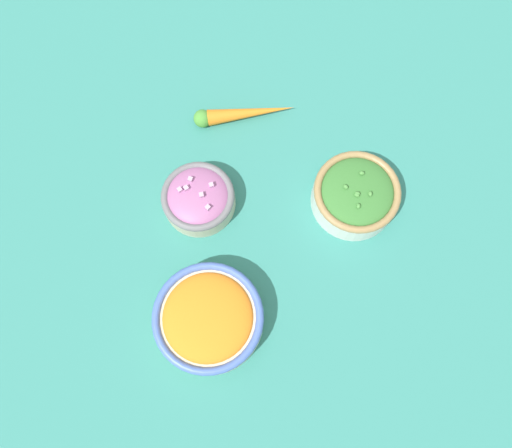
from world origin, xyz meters
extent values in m
plane|color=#337F75|center=(0.00, 0.00, 0.00)|extent=(3.00, 3.00, 0.00)
cylinder|color=silver|center=(-0.11, 0.12, 0.02)|extent=(0.14, 0.14, 0.05)
torus|color=#997A4C|center=(-0.11, 0.12, 0.05)|extent=(0.14, 0.14, 0.01)
ellipsoid|color=#387533|center=(-0.11, 0.12, 0.05)|extent=(0.11, 0.11, 0.03)
ellipsoid|color=#47893D|center=(-0.09, 0.13, 0.06)|extent=(0.01, 0.01, 0.01)
ellipsoid|color=#47893D|center=(-0.10, 0.12, 0.06)|extent=(0.01, 0.01, 0.01)
ellipsoid|color=#47893D|center=(-0.14, 0.12, 0.06)|extent=(0.01, 0.01, 0.01)
ellipsoid|color=#47893D|center=(-0.11, 0.14, 0.06)|extent=(0.01, 0.01, 0.01)
ellipsoid|color=#47893D|center=(-0.11, 0.10, 0.06)|extent=(0.01, 0.01, 0.01)
ellipsoid|color=#47893D|center=(-0.10, 0.12, 0.06)|extent=(0.01, 0.01, 0.01)
cylinder|color=beige|center=(0.00, -0.10, 0.02)|extent=(0.12, 0.12, 0.04)
torus|color=slate|center=(0.00, -0.10, 0.04)|extent=(0.12, 0.12, 0.01)
ellipsoid|color=#9E5B8E|center=(0.00, -0.10, 0.04)|extent=(0.10, 0.10, 0.03)
cube|color=#C699C1|center=(0.00, -0.12, 0.05)|extent=(0.01, 0.01, 0.01)
cube|color=#C699C1|center=(-0.02, -0.09, 0.05)|extent=(0.01, 0.01, 0.01)
cube|color=#C699C1|center=(0.01, -0.13, 0.05)|extent=(0.01, 0.01, 0.01)
cube|color=#C699C1|center=(0.01, -0.08, 0.05)|extent=(0.01, 0.01, 0.01)
cube|color=#C699C1|center=(-0.02, -0.12, 0.05)|extent=(0.01, 0.01, 0.01)
cube|color=#C699C1|center=(0.00, -0.09, 0.05)|extent=(0.01, 0.01, 0.01)
cylinder|color=beige|center=(0.16, 0.00, 0.02)|extent=(0.16, 0.16, 0.05)
torus|color=#4766B7|center=(0.16, 0.00, 0.05)|extent=(0.16, 0.16, 0.01)
ellipsoid|color=orange|center=(0.16, 0.00, 0.05)|extent=(0.13, 0.13, 0.03)
cone|color=orange|center=(-0.18, -0.10, 0.01)|extent=(0.11, 0.14, 0.03)
sphere|color=#4C9338|center=(-0.13, -0.17, 0.01)|extent=(0.03, 0.03, 0.03)
camera|label=1|loc=(0.20, 0.10, 0.78)|focal=35.00mm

